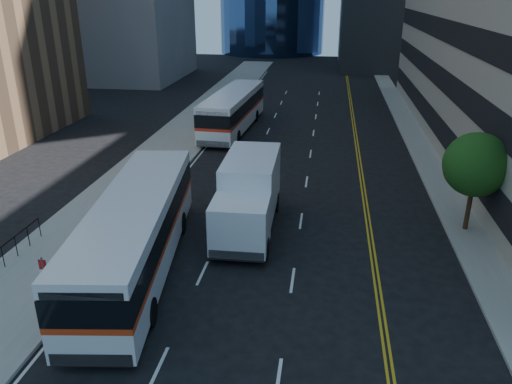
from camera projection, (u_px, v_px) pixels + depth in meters
ground at (276, 306)px, 19.79m from camera, size 160.00×160.00×0.00m
sidewalk_west at (188, 130)px, 44.06m from camera, size 5.00×90.00×0.15m
sidewalk_east at (416, 139)px, 41.47m from camera, size 2.00×90.00×0.15m
street_tree at (476, 165)px, 24.54m from camera, size 3.20×3.20×5.10m
bus_front at (136, 231)px, 21.71m from camera, size 4.64×13.67×3.46m
bus_rear at (233, 110)px, 43.78m from camera, size 3.64×13.23×3.37m
box_truck at (248, 195)px, 25.40m from camera, size 2.81×7.71×3.67m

